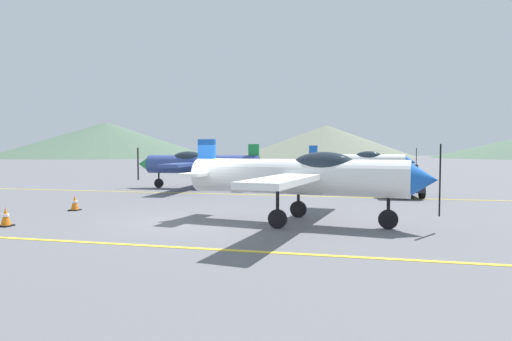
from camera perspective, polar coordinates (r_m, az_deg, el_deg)
name	(u,v)px	position (r m, az deg, el deg)	size (l,w,h in m)	color
ground_plane	(192,221)	(14.07, -8.64, -6.77)	(400.00, 400.00, 0.00)	slate
apron_line_near	(137,245)	(10.82, -15.86, -9.68)	(80.00, 0.16, 0.01)	yellow
apron_line_far	(252,195)	(22.03, -0.56, -3.30)	(80.00, 0.16, 0.01)	yellow
airplane_near	(304,176)	(13.36, 6.53, -0.69)	(7.89, 9.04, 2.70)	white
airplane_mid	(198,164)	(25.91, -7.85, 0.93)	(7.82, 9.01, 2.70)	#33478C
airplane_far	(360,161)	(32.12, 13.85, 1.21)	(7.84, 9.02, 2.70)	white
car_sedan	(397,179)	(23.09, 18.55, -1.08)	(2.29, 4.43, 1.62)	black
traffic_cone_front	(6,217)	(14.98, -30.76, -5.42)	(0.36, 0.36, 0.59)	black
traffic_cone_side	(75,203)	(17.73, -23.31, -4.06)	(0.36, 0.36, 0.59)	black
hill_left	(107,140)	(154.06, -19.55, 3.92)	(73.20, 73.20, 12.07)	#4C6651
hill_centerleft	(326,141)	(147.24, 9.45, 3.91)	(60.58, 60.58, 11.06)	slate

